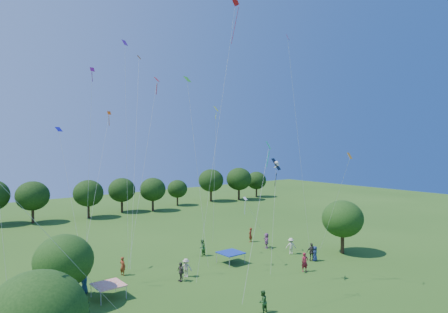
{
  "coord_description": "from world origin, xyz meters",
  "views": [
    {
      "loc": [
        -18.38,
        -8.98,
        12.03
      ],
      "look_at": [
        0.0,
        14.0,
        11.0
      ],
      "focal_mm": 32.0,
      "sensor_mm": 36.0,
      "label": 1
    }
  ],
  "objects_px": {
    "near_tree_north": "(64,261)",
    "tent_red_stripe": "(108,285)",
    "pirate_kite": "(276,165)",
    "near_tree_east": "(343,219)",
    "red_high_kite": "(228,56)",
    "tent_blue": "(231,253)"
  },
  "relations": [
    {
      "from": "pirate_kite",
      "to": "near_tree_east",
      "type": "bearing_deg",
      "value": 8.22
    },
    {
      "from": "near_tree_north",
      "to": "red_high_kite",
      "type": "distance_m",
      "value": 20.1
    },
    {
      "from": "tent_red_stripe",
      "to": "pirate_kite",
      "type": "xyz_separation_m",
      "value": [
        12.68,
        -5.61,
        9.04
      ]
    },
    {
      "from": "near_tree_north",
      "to": "tent_red_stripe",
      "type": "relative_size",
      "value": 2.39
    },
    {
      "from": "near_tree_north",
      "to": "tent_red_stripe",
      "type": "bearing_deg",
      "value": -14.04
    },
    {
      "from": "near_tree_east",
      "to": "red_high_kite",
      "type": "distance_m",
      "value": 22.41
    },
    {
      "from": "near_tree_north",
      "to": "near_tree_east",
      "type": "bearing_deg",
      "value": -9.41
    },
    {
      "from": "near_tree_north",
      "to": "red_high_kite",
      "type": "xyz_separation_m",
      "value": [
        11.48,
        -5.17,
        15.67
      ]
    },
    {
      "from": "near_tree_east",
      "to": "pirate_kite",
      "type": "height_order",
      "value": "pirate_kite"
    },
    {
      "from": "near_tree_north",
      "to": "near_tree_east",
      "type": "relative_size",
      "value": 0.91
    },
    {
      "from": "near_tree_east",
      "to": "tent_blue",
      "type": "xyz_separation_m",
      "value": [
        -11.76,
        4.83,
        -2.73
      ]
    },
    {
      "from": "red_high_kite",
      "to": "tent_red_stripe",
      "type": "bearing_deg",
      "value": 152.35
    },
    {
      "from": "near_tree_east",
      "to": "tent_blue",
      "type": "distance_m",
      "value": 13.0
    },
    {
      "from": "near_tree_north",
      "to": "tent_red_stripe",
      "type": "height_order",
      "value": "near_tree_north"
    },
    {
      "from": "tent_red_stripe",
      "to": "tent_blue",
      "type": "distance_m",
      "value": 13.11
    },
    {
      "from": "near_tree_north",
      "to": "tent_blue",
      "type": "relative_size",
      "value": 2.39
    },
    {
      "from": "tent_red_stripe",
      "to": "pirate_kite",
      "type": "relative_size",
      "value": 0.23
    },
    {
      "from": "pirate_kite",
      "to": "tent_blue",
      "type": "bearing_deg",
      "value": 86.57
    },
    {
      "from": "tent_red_stripe",
      "to": "tent_blue",
      "type": "bearing_deg",
      "value": 4.28
    },
    {
      "from": "tent_blue",
      "to": "red_high_kite",
      "type": "distance_m",
      "value": 19.3
    },
    {
      "from": "pirate_kite",
      "to": "red_high_kite",
      "type": "relative_size",
      "value": 0.42
    },
    {
      "from": "near_tree_north",
      "to": "tent_blue",
      "type": "bearing_deg",
      "value": 0.72
    }
  ]
}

